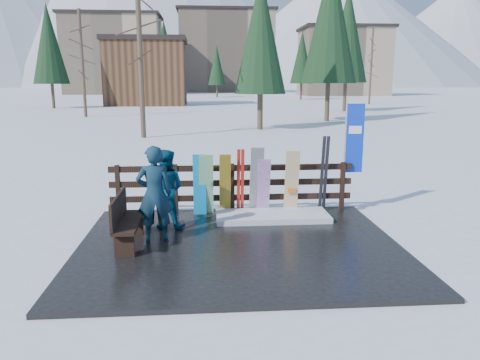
{
  "coord_description": "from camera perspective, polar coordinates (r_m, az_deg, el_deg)",
  "views": [
    {
      "loc": [
        -0.63,
        -8.33,
        3.08
      ],
      "look_at": [
        0.09,
        1.0,
        1.1
      ],
      "focal_mm": 35.0,
      "sensor_mm": 36.0,
      "label": 1
    }
  ],
  "objects": [
    {
      "name": "mountains",
      "position": [
        340.16,
        -6.39,
        19.85
      ],
      "size": [
        520.0,
        260.0,
        120.0
      ],
      "color": "white",
      "rests_on": "ground"
    },
    {
      "name": "person_back",
      "position": [
        9.77,
        -9.06,
        -1.08
      ],
      "size": [
        0.94,
        0.82,
        1.65
      ],
      "primitive_type": "imported",
      "rotation": [
        0.0,
        0.0,
        2.86
      ],
      "color": "navy",
      "rests_on": "deck"
    },
    {
      "name": "snow_patch",
      "position": [
        10.46,
        3.96,
        -4.4
      ],
      "size": [
        2.49,
        1.0,
        0.12
      ],
      "primitive_type": "cube",
      "color": "white",
      "rests_on": "deck"
    },
    {
      "name": "resort_buildings",
      "position": [
        123.93,
        -3.74,
        15.04
      ],
      "size": [
        73.0,
        87.6,
        22.6
      ],
      "color": "tan",
      "rests_on": "ground"
    },
    {
      "name": "ground",
      "position": [
        8.9,
        -0.08,
        -8.3
      ],
      "size": [
        700.0,
        700.0,
        0.0
      ],
      "primitive_type": "plane",
      "color": "white",
      "rests_on": "ground"
    },
    {
      "name": "fence",
      "position": [
        10.8,
        -0.96,
        -0.57
      ],
      "size": [
        5.6,
        0.1,
        1.15
      ],
      "color": "black",
      "rests_on": "deck"
    },
    {
      "name": "trees",
      "position": [
        57.71,
        -0.45,
        14.33
      ],
      "size": [
        42.14,
        68.83,
        11.79
      ],
      "color": "#382B1E",
      "rests_on": "ground"
    },
    {
      "name": "snowboard_2",
      "position": [
        10.57,
        -1.83,
        -0.56
      ],
      "size": [
        0.25,
        0.33,
        1.42
      ],
      "primitive_type": "cube",
      "rotation": [
        0.21,
        0.0,
        0.0
      ],
      "color": "yellow",
      "rests_on": "deck"
    },
    {
      "name": "snowboard_1",
      "position": [
        10.56,
        -4.13,
        -0.59
      ],
      "size": [
        0.31,
        0.38,
        1.43
      ],
      "primitive_type": "cube",
      "rotation": [
        0.24,
        0.0,
        0.0
      ],
      "color": "white",
      "rests_on": "deck"
    },
    {
      "name": "ski_pair_b",
      "position": [
        10.94,
        10.19,
        0.68
      ],
      "size": [
        0.17,
        0.26,
        1.8
      ],
      "color": "black",
      "rests_on": "deck"
    },
    {
      "name": "ski_pair_a",
      "position": [
        10.65,
        0.06,
        -0.2
      ],
      "size": [
        0.16,
        0.23,
        1.52
      ],
      "color": "#AF2215",
      "rests_on": "deck"
    },
    {
      "name": "rental_flag",
      "position": [
        11.21,
        13.53,
        4.47
      ],
      "size": [
        0.45,
        0.04,
        2.6
      ],
      "color": "silver",
      "rests_on": "deck"
    },
    {
      "name": "snowboard_3",
      "position": [
        10.65,
        2.88,
        -0.8
      ],
      "size": [
        0.29,
        0.3,
        1.3
      ],
      "primitive_type": "cube",
      "rotation": [
        0.21,
        0.0,
        0.0
      ],
      "color": "silver",
      "rests_on": "deck"
    },
    {
      "name": "snowboard_4",
      "position": [
        10.61,
        2.01,
        -0.09
      ],
      "size": [
        0.3,
        0.42,
        1.58
      ],
      "primitive_type": "cube",
      "rotation": [
        0.25,
        0.0,
        0.0
      ],
      "color": "black",
      "rests_on": "deck"
    },
    {
      "name": "deck",
      "position": [
        8.89,
        -0.08,
        -8.05
      ],
      "size": [
        6.0,
        5.0,
        0.08
      ],
      "primitive_type": "cube",
      "color": "black",
      "rests_on": "ground"
    },
    {
      "name": "bench",
      "position": [
        8.9,
        -13.86,
        -4.62
      ],
      "size": [
        0.41,
        1.5,
        0.97
      ],
      "color": "black",
      "rests_on": "deck"
    },
    {
      "name": "snowboard_0",
      "position": [
        10.56,
        -4.94,
        -0.6
      ],
      "size": [
        0.29,
        0.22,
        1.43
      ],
      "primitive_type": "cube",
      "rotation": [
        0.13,
        0.0,
        0.0
      ],
      "color": "#0B97E9",
      "rests_on": "deck"
    },
    {
      "name": "person_front",
      "position": [
        8.94,
        -10.39,
        -1.7
      ],
      "size": [
        0.73,
        0.54,
        1.84
      ],
      "primitive_type": "imported",
      "rotation": [
        0.0,
        0.0,
        3.29
      ],
      "color": "#133E4A",
      "rests_on": "deck"
    },
    {
      "name": "snowboard_5",
      "position": [
        10.73,
        6.32,
        -0.26
      ],
      "size": [
        0.32,
        0.27,
        1.49
      ],
      "primitive_type": "cube",
      "rotation": [
        0.17,
        0.0,
        0.0
      ],
      "color": "silver",
      "rests_on": "deck"
    }
  ]
}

